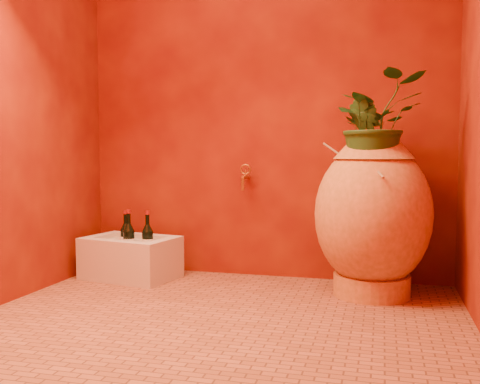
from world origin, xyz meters
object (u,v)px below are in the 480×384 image
(amphora, at_px, (373,214))
(wine_bottle_c, at_px, (129,241))
(wine_bottle_a, at_px, (148,241))
(wall_tap, at_px, (245,176))
(stone_basin, at_px, (131,259))
(wine_bottle_b, at_px, (126,238))

(amphora, height_order, wine_bottle_c, amphora)
(wine_bottle_a, relative_size, wall_tap, 1.79)
(wine_bottle_c, bearing_deg, stone_basin, 107.81)
(amphora, relative_size, wine_bottle_b, 3.27)
(wine_bottle_b, relative_size, wine_bottle_c, 0.93)
(stone_basin, distance_m, wine_bottle_a, 0.20)
(wine_bottle_a, relative_size, wine_bottle_b, 1.04)
(wall_tap, bearing_deg, stone_basin, -163.31)
(wine_bottle_b, xyz_separation_m, wine_bottle_c, (0.09, -0.12, 0.01))
(amphora, distance_m, stone_basin, 1.63)
(wine_bottle_a, bearing_deg, amphora, -0.19)
(wine_bottle_a, distance_m, wall_tap, 0.78)
(wine_bottle_a, bearing_deg, wine_bottle_c, -164.36)
(amphora, height_order, wall_tap, amphora)
(stone_basin, height_order, wall_tap, wall_tap)
(wall_tap, bearing_deg, wine_bottle_c, -158.11)
(stone_basin, bearing_deg, amphora, -1.38)
(wine_bottle_a, distance_m, wine_bottle_c, 0.12)
(wine_bottle_c, bearing_deg, amphora, 1.05)
(stone_basin, height_order, wine_bottle_a, wine_bottle_a)
(amphora, bearing_deg, wine_bottle_c, -178.95)
(wine_bottle_a, xyz_separation_m, wine_bottle_c, (-0.12, -0.03, 0.00))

